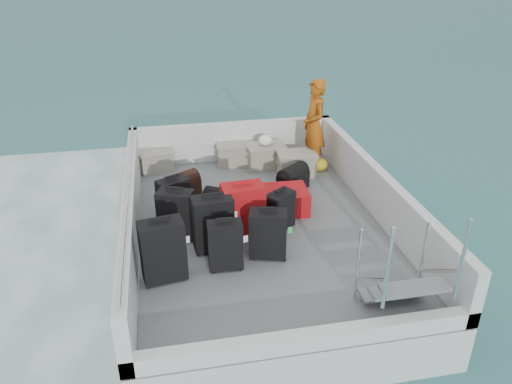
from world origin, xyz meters
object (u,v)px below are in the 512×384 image
Objects in this scene: passenger at (314,125)px; suitcase_6 at (268,235)px; suitcase_1 at (176,215)px; crate_3 at (296,165)px; suitcase_2 at (174,199)px; suitcase_3 at (225,246)px; suitcase_4 at (213,224)px; suitcase_5 at (243,211)px; crate_0 at (156,161)px; suitcase_7 at (280,211)px; suitcase_8 at (278,200)px; crate_1 at (235,155)px; crate_2 at (265,157)px; suitcase_0 at (163,251)px.

suitcase_6 is at bearing -31.45° from passenger.
crate_3 is (2.10, 1.66, -0.16)m from suitcase_1.
suitcase_2 is 1.46m from suitcase_3.
suitcase_4 is (0.46, -0.90, 0.06)m from suitcase_2.
crate_0 is (-1.11, 2.45, -0.21)m from suitcase_5.
suitcase_5 is 0.48× the size of passenger.
suitcase_5 is at bearing -124.51° from crate_3.
suitcase_1 reaches higher than suitcase_6.
suitcase_7 is 0.65× the size of suitcase_8.
suitcase_7 is at bearing 79.29° from suitcase_6.
crate_0 is (-1.33, 2.99, -0.15)m from suitcase_6.
suitcase_1 is 0.80× the size of suitcase_8.
suitcase_2 reaches higher than suitcase_7.
suitcase_4 is at bearing -129.25° from crate_3.
crate_3 reaches higher than crate_0.
suitcase_5 is 2.17m from crate_3.
suitcase_2 is 0.98× the size of suitcase_3.
suitcase_3 is 3.34m from passenger.
suitcase_3 is 3.20m from crate_1.
crate_0 is (-1.73, 1.85, -0.00)m from suitcase_8.
suitcase_4 is at bearing -45.21° from passenger.
suitcase_7 is 2.16m from crate_2.
suitcase_2 is 2.40m from crate_3.
suitcase_7 is at bearing 13.29° from suitcase_4.
passenger is at bearing -9.36° from crate_0.
suitcase_4 is 1.36m from suitcase_8.
crate_2 is (0.55, 2.76, -0.13)m from suitcase_6.
suitcase_7 is at bearing 3.37° from suitcase_5.
suitcase_0 is at bearing -89.29° from crate_0.
suitcase_4 reaches higher than suitcase_8.
suitcase_4 is 2.74m from crate_2.
crate_0 is at bearing 46.00° from suitcase_8.
crate_2 is at bearing 48.36° from suitcase_0.
suitcase_8 is 1.81m from passenger.
suitcase_3 is at bearing -174.26° from suitcase_7.
crate_3 is at bearing -60.91° from passenger.
suitcase_5 is 1.27× the size of crate_1.
suitcase_0 reaches higher than suitcase_5.
suitcase_6 is (0.56, 0.15, 0.00)m from suitcase_3.
suitcase_8 is (1.05, 0.84, -0.20)m from suitcase_4.
suitcase_2 is 1.04× the size of crate_1.
suitcase_3 is 1.06× the size of crate_1.
suitcase_1 is 0.58m from suitcase_4.
crate_3 is 0.39× the size of passenger.
suitcase_0 is at bearing -148.41° from suitcase_5.
suitcase_7 is at bearing -32.01° from passenger.
suitcase_0 reaches higher than suitcase_1.
suitcase_4 is 0.49m from suitcase_5.
suitcase_3 is at bearing 146.45° from suitcase_8.
suitcase_0 is 0.74m from suitcase_3.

